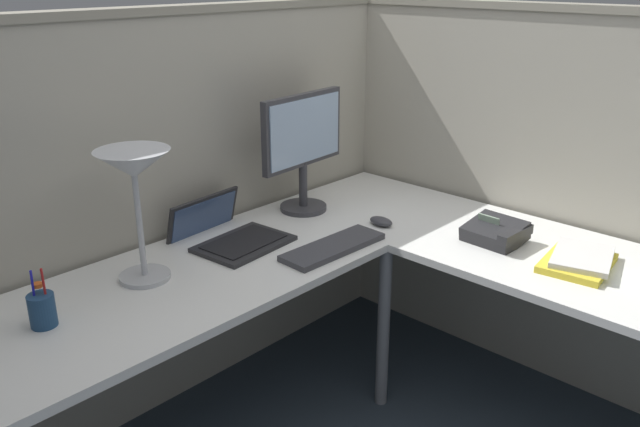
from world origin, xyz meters
TOP-DOWN VIEW (x-y plane):
  - cubicle_wall_back at (-0.36, 0.87)m, footprint 2.57×0.12m
  - cubicle_wall_right at (0.87, -0.27)m, footprint 0.12×2.37m
  - desk at (-0.15, -0.05)m, footprint 2.35×2.15m
  - monitor at (0.19, 0.64)m, footprint 0.46×0.20m
  - laptop at (-0.24, 0.62)m, footprint 0.37×0.41m
  - keyboard at (-0.03, 0.26)m, footprint 0.43×0.15m
  - computer_mouse at (0.28, 0.28)m, footprint 0.06×0.10m
  - desk_lamp_dome at (-0.64, 0.56)m, footprint 0.24×0.24m
  - pen_cup at (-1.01, 0.51)m, footprint 0.08×0.08m
  - office_phone at (0.44, -0.14)m, footprint 0.20×0.21m
  - book_stack at (0.45, -0.46)m, footprint 0.32×0.26m

SIDE VIEW (x-z plane):
  - desk at x=-0.15m, z-range 0.27..1.00m
  - keyboard at x=-0.03m, z-range 0.73..0.75m
  - computer_mouse at x=0.28m, z-range 0.73..0.76m
  - book_stack at x=0.45m, z-range 0.73..0.77m
  - laptop at x=-0.24m, z-range 0.65..0.86m
  - office_phone at x=0.44m, z-range 0.71..0.82m
  - pen_cup at x=-1.01m, z-range 0.69..0.87m
  - cubicle_wall_back at x=-0.36m, z-range 0.00..1.58m
  - cubicle_wall_right at x=0.87m, z-range 0.00..1.58m
  - monitor at x=0.19m, z-range 0.77..1.27m
  - desk_lamp_dome at x=-0.64m, z-range 0.87..1.32m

